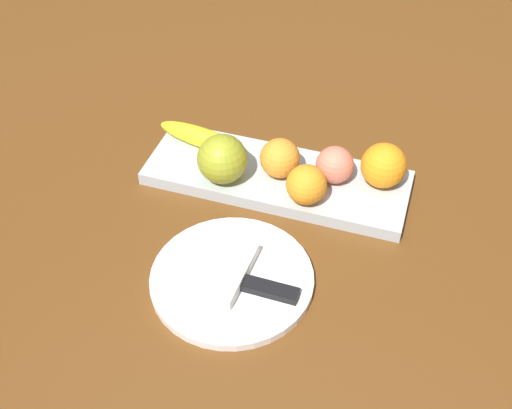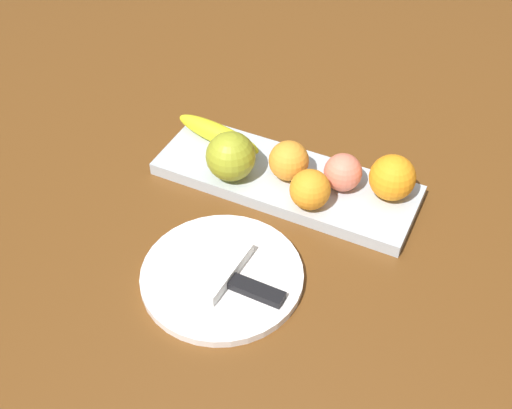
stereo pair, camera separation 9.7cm
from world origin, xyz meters
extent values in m
plane|color=brown|center=(0.00, 0.00, 0.00)|extent=(2.40, 2.40, 0.00)
cube|color=#B0BBC3|center=(-0.04, 0.03, 0.01)|extent=(0.44, 0.15, 0.02)
sphere|color=#959C24|center=(0.04, 0.07, 0.06)|extent=(0.08, 0.08, 0.08)
ellipsoid|color=yellow|center=(0.11, 0.00, 0.04)|extent=(0.18, 0.06, 0.04)
sphere|color=orange|center=(-0.10, 0.08, 0.05)|extent=(0.07, 0.07, 0.07)
sphere|color=orange|center=(-0.04, 0.03, 0.06)|extent=(0.07, 0.07, 0.07)
sphere|color=orange|center=(-0.21, 0.00, 0.06)|extent=(0.07, 0.07, 0.07)
sphere|color=#E2765C|center=(-0.13, 0.02, 0.05)|extent=(0.06, 0.06, 0.06)
cylinder|color=white|center=(-0.04, 0.26, 0.01)|extent=(0.24, 0.24, 0.01)
cube|color=white|center=(-0.01, 0.26, 0.02)|extent=(0.11, 0.12, 0.02)
cube|color=silver|center=(-0.04, 0.27, 0.01)|extent=(0.15, 0.02, 0.00)
cube|color=black|center=(-0.10, 0.27, 0.02)|extent=(0.09, 0.02, 0.01)
camera|label=1|loc=(-0.25, 0.81, 0.73)|focal=44.77mm
camera|label=2|loc=(-0.34, 0.77, 0.73)|focal=44.77mm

